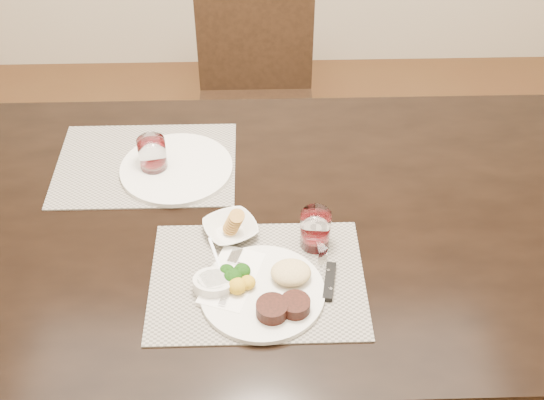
{
  "coord_description": "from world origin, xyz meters",
  "views": [
    {
      "loc": [
        -0.0,
        -1.18,
        1.86
      ],
      "look_at": [
        0.03,
        -0.02,
        0.82
      ],
      "focal_mm": 45.0,
      "sensor_mm": 36.0,
      "label": 1
    }
  ],
  "objects_px": {
    "wine_glass_near": "(315,231)",
    "far_plate": "(176,168)",
    "chair_far": "(256,90)",
    "steak_knife": "(328,272)",
    "cracker_bowl": "(230,229)",
    "dinner_plate": "(268,290)"
  },
  "relations": [
    {
      "from": "dinner_plate",
      "to": "chair_far",
      "type": "bearing_deg",
      "value": 93.94
    },
    {
      "from": "dinner_plate",
      "to": "cracker_bowl",
      "type": "height_order",
      "value": "cracker_bowl"
    },
    {
      "from": "wine_glass_near",
      "to": "far_plate",
      "type": "height_order",
      "value": "wine_glass_near"
    },
    {
      "from": "dinner_plate",
      "to": "far_plate",
      "type": "xyz_separation_m",
      "value": [
        -0.22,
        0.42,
        -0.01
      ]
    },
    {
      "from": "steak_knife",
      "to": "far_plate",
      "type": "distance_m",
      "value": 0.51
    },
    {
      "from": "cracker_bowl",
      "to": "far_plate",
      "type": "height_order",
      "value": "cracker_bowl"
    },
    {
      "from": "cracker_bowl",
      "to": "far_plate",
      "type": "distance_m",
      "value": 0.27
    },
    {
      "from": "steak_knife",
      "to": "wine_glass_near",
      "type": "distance_m",
      "value": 0.1
    },
    {
      "from": "far_plate",
      "to": "cracker_bowl",
      "type": "bearing_deg",
      "value": -58.75
    },
    {
      "from": "dinner_plate",
      "to": "steak_knife",
      "type": "xyz_separation_m",
      "value": [
        0.13,
        0.06,
        -0.01
      ]
    },
    {
      "from": "chair_far",
      "to": "steak_knife",
      "type": "relative_size",
      "value": 3.67
    },
    {
      "from": "chair_far",
      "to": "steak_knife",
      "type": "xyz_separation_m",
      "value": [
        0.15,
        -1.12,
        0.26
      ]
    },
    {
      "from": "dinner_plate",
      "to": "wine_glass_near",
      "type": "bearing_deg",
      "value": 56.8
    },
    {
      "from": "chair_far",
      "to": "cracker_bowl",
      "type": "relative_size",
      "value": 5.76
    },
    {
      "from": "steak_knife",
      "to": "far_plate",
      "type": "bearing_deg",
      "value": 144.74
    },
    {
      "from": "chair_far",
      "to": "cracker_bowl",
      "type": "height_order",
      "value": "chair_far"
    },
    {
      "from": "chair_far",
      "to": "far_plate",
      "type": "height_order",
      "value": "chair_far"
    },
    {
      "from": "chair_far",
      "to": "cracker_bowl",
      "type": "distance_m",
      "value": 1.03
    },
    {
      "from": "dinner_plate",
      "to": "cracker_bowl",
      "type": "distance_m",
      "value": 0.2
    },
    {
      "from": "dinner_plate",
      "to": "wine_glass_near",
      "type": "xyz_separation_m",
      "value": [
        0.11,
        0.15,
        0.03
      ]
    },
    {
      "from": "far_plate",
      "to": "dinner_plate",
      "type": "bearing_deg",
      "value": -61.88
    },
    {
      "from": "wine_glass_near",
      "to": "far_plate",
      "type": "distance_m",
      "value": 0.43
    }
  ]
}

